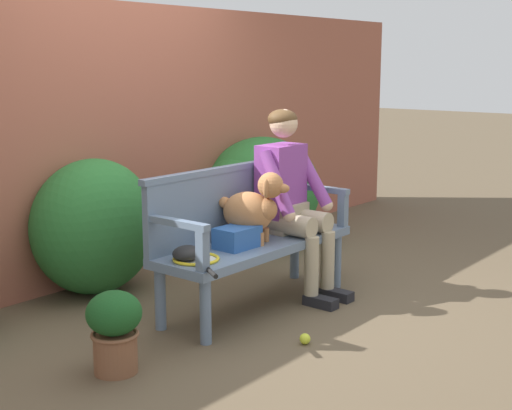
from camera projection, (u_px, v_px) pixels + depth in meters
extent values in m
plane|color=brown|center=(256.00, 306.00, 5.01)|extent=(40.00, 40.00, 0.00)
cube|color=#9E5642|center=(110.00, 140.00, 5.72)|extent=(8.00, 0.30, 2.11)
ellipsoid|color=#286B2D|center=(256.00, 197.00, 6.60)|extent=(1.14, 0.95, 0.90)
ellipsoid|color=#286B2D|center=(262.00, 191.00, 6.68)|extent=(1.11, 1.03, 0.99)
ellipsoid|color=#286B2D|center=(94.00, 226.00, 5.23)|extent=(0.96, 0.80, 0.98)
cube|color=slate|center=(256.00, 245.00, 4.93)|extent=(1.59, 0.51, 0.06)
cylinder|color=slate|center=(206.00, 312.00, 4.31)|extent=(0.07, 0.07, 0.40)
cylinder|color=slate|center=(337.00, 261.00, 5.40)|extent=(0.07, 0.07, 0.40)
cylinder|color=slate|center=(160.00, 299.00, 4.55)|extent=(0.07, 0.07, 0.40)
cylinder|color=slate|center=(295.00, 253.00, 5.64)|extent=(0.07, 0.07, 0.40)
cube|color=slate|center=(231.00, 204.00, 5.02)|extent=(1.59, 0.05, 0.46)
cube|color=slate|center=(231.00, 168.00, 4.97)|extent=(1.63, 0.06, 0.04)
cube|color=slate|center=(202.00, 251.00, 4.19)|extent=(0.06, 0.06, 0.24)
cube|color=slate|center=(176.00, 223.00, 4.30)|extent=(0.06, 0.51, 0.04)
cube|color=slate|center=(343.00, 210.00, 5.35)|extent=(0.06, 0.06, 0.24)
cube|color=slate|center=(319.00, 189.00, 5.45)|extent=(0.06, 0.51, 0.04)
cube|color=black|center=(321.00, 302.00, 5.00)|extent=(0.10, 0.24, 0.07)
cylinder|color=tan|center=(311.00, 266.00, 5.00)|extent=(0.10, 0.10, 0.41)
cylinder|color=tan|center=(293.00, 225.00, 5.05)|extent=(0.15, 0.32, 0.15)
cube|color=black|center=(336.00, 295.00, 5.15)|extent=(0.10, 0.24, 0.07)
cylinder|color=tan|center=(328.00, 260.00, 5.15)|extent=(0.10, 0.10, 0.41)
cylinder|color=tan|center=(309.00, 220.00, 5.20)|extent=(0.15, 0.32, 0.15)
cube|color=tan|center=(283.00, 217.00, 5.22)|extent=(0.32, 0.24, 0.20)
cube|color=#843D93|center=(281.00, 181.00, 5.18)|extent=(0.34, 0.22, 0.52)
cylinder|color=#843D93|center=(277.00, 184.00, 4.94)|extent=(0.14, 0.33, 0.45)
sphere|color=#DBB28E|center=(289.00, 215.00, 4.89)|extent=(0.09, 0.09, 0.09)
cylinder|color=#843D93|center=(312.00, 176.00, 5.26)|extent=(0.14, 0.33, 0.45)
sphere|color=#DBB28E|center=(327.00, 205.00, 5.24)|extent=(0.09, 0.09, 0.09)
sphere|color=#DBB28E|center=(284.00, 123.00, 5.09)|extent=(0.20, 0.20, 0.20)
ellipsoid|color=#51381E|center=(283.00, 119.00, 5.09)|extent=(0.21, 0.21, 0.14)
cylinder|color=#AD7042|center=(260.00, 239.00, 4.79)|extent=(0.05, 0.05, 0.09)
cylinder|color=#AD7042|center=(265.00, 235.00, 4.91)|extent=(0.05, 0.05, 0.09)
cylinder|color=#AD7042|center=(231.00, 237.00, 4.85)|extent=(0.05, 0.05, 0.09)
cylinder|color=#AD7042|center=(236.00, 233.00, 4.97)|extent=(0.05, 0.05, 0.09)
ellipsoid|color=#AD7042|center=(248.00, 212.00, 4.85)|extent=(0.34, 0.41, 0.28)
sphere|color=#AD7042|center=(265.00, 210.00, 4.81)|extent=(0.16, 0.16, 0.16)
sphere|color=#AD7042|center=(271.00, 185.00, 4.77)|extent=(0.17, 0.17, 0.17)
ellipsoid|color=#AD7042|center=(282.00, 188.00, 4.75)|extent=(0.10, 0.12, 0.06)
ellipsoid|color=#AD7042|center=(266.00, 189.00, 4.71)|extent=(0.06, 0.06, 0.13)
ellipsoid|color=#AD7042|center=(272.00, 185.00, 4.85)|extent=(0.06, 0.06, 0.13)
sphere|color=#AD7042|center=(225.00, 203.00, 4.88)|extent=(0.08, 0.08, 0.08)
torus|color=yellow|center=(196.00, 259.00, 4.45)|extent=(0.40, 0.40, 0.02)
cylinder|color=silver|center=(196.00, 260.00, 4.45)|extent=(0.25, 0.25, 0.00)
cube|color=yellow|center=(204.00, 265.00, 4.29)|extent=(0.07, 0.08, 0.02)
cylinder|color=black|center=(210.00, 271.00, 4.16)|extent=(0.14, 0.20, 0.03)
ellipsoid|color=black|center=(187.00, 253.00, 4.44)|extent=(0.27, 0.25, 0.09)
cube|color=#2856A3|center=(237.00, 237.00, 4.74)|extent=(0.28, 0.21, 0.14)
sphere|color=#CCDB33|center=(305.00, 339.00, 4.33)|extent=(0.07, 0.07, 0.07)
cylinder|color=brown|center=(116.00, 353.00, 3.93)|extent=(0.24, 0.24, 0.22)
torus|color=brown|center=(115.00, 334.00, 3.91)|extent=(0.26, 0.26, 0.02)
ellipsoid|color=#194C1E|center=(114.00, 313.00, 3.89)|extent=(0.30, 0.30, 0.24)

